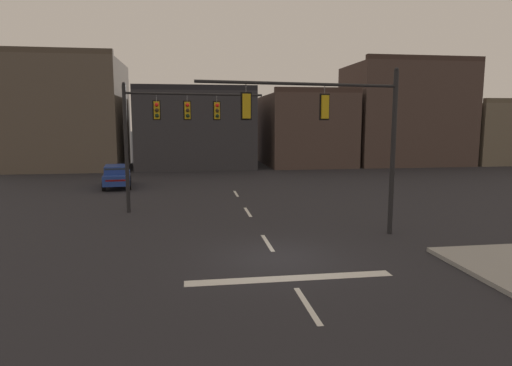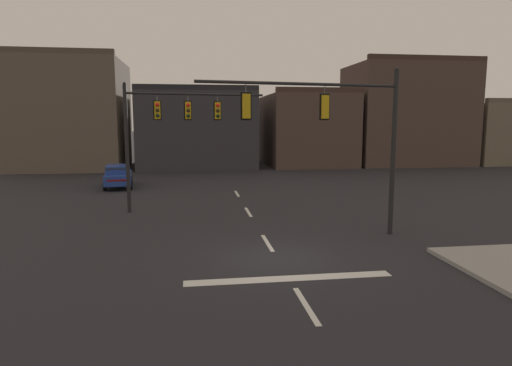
{
  "view_description": "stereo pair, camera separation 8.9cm",
  "coord_description": "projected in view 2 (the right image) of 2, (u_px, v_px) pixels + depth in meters",
  "views": [
    {
      "loc": [
        -2.93,
        -14.6,
        4.75
      ],
      "look_at": [
        -0.37,
        2.6,
        2.31
      ],
      "focal_mm": 30.92,
      "sensor_mm": 36.0,
      "label": 1
    },
    {
      "loc": [
        -2.85,
        -14.61,
        4.75
      ],
      "look_at": [
        -0.37,
        2.6,
        2.31
      ],
      "focal_mm": 30.92,
      "sensor_mm": 36.0,
      "label": 2
    }
  ],
  "objects": [
    {
      "name": "building_row",
      "position": [
        293.0,
        124.0,
        48.16
      ],
      "size": [
        57.0,
        13.83,
        11.26
      ],
      "color": "brown",
      "rests_on": "ground"
    },
    {
      "name": "car_lot_nearside",
      "position": [
        118.0,
        176.0,
        31.78
      ],
      "size": [
        2.33,
        4.61,
        1.61
      ],
      "color": "navy",
      "rests_on": "ground"
    },
    {
      "name": "signal_mast_near_side",
      "position": [
        341.0,
        125.0,
        17.45
      ],
      "size": [
        8.25,
        1.28,
        6.92
      ],
      "color": "black",
      "rests_on": "ground"
    },
    {
      "name": "signal_mast_far_side",
      "position": [
        177.0,
        121.0,
        23.28
      ],
      "size": [
        7.37,
        1.22,
        6.72
      ],
      "color": "black",
      "rests_on": "ground"
    },
    {
      "name": "lane_centreline",
      "position": [
        267.0,
        243.0,
        17.34
      ],
      "size": [
        0.16,
        26.4,
        0.01
      ],
      "color": "silver",
      "rests_on": "ground"
    },
    {
      "name": "stop_bar_paint",
      "position": [
        289.0,
        278.0,
        13.42
      ],
      "size": [
        6.4,
        0.5,
        0.01
      ],
      "primitive_type": "cube",
      "color": "silver",
      "rests_on": "ground"
    },
    {
      "name": "ground_plane",
      "position": [
        277.0,
        258.0,
        15.38
      ],
      "size": [
        400.0,
        400.0,
        0.0
      ],
      "primitive_type": "plane",
      "color": "#232328"
    }
  ]
}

